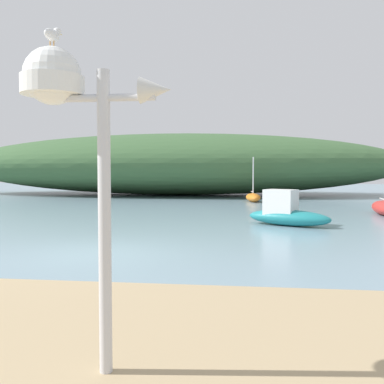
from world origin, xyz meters
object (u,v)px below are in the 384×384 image
Objects in this scene: mast_structure at (67,101)px; motorboat_far_left at (286,213)px; sailboat_near_shore at (253,197)px; seagull_on_radar at (53,34)px.

mast_structure is 0.90× the size of motorboat_far_left.
seagull_on_radar is at bearing -95.37° from sailboat_near_shore.
motorboat_far_left is (0.98, -12.64, 0.18)m from sailboat_near_shore.
mast_structure is 25.69m from sailboat_near_shore.
sailboat_near_shore is 12.68m from motorboat_far_left.
sailboat_near_shore reaches higher than motorboat_far_left.
mast_structure is at bearing -5.53° from seagull_on_radar.
sailboat_near_shore is at bearing 84.94° from mast_structure.
seagull_on_radar is at bearing -104.76° from motorboat_far_left.
sailboat_near_shore is at bearing 94.45° from motorboat_far_left.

